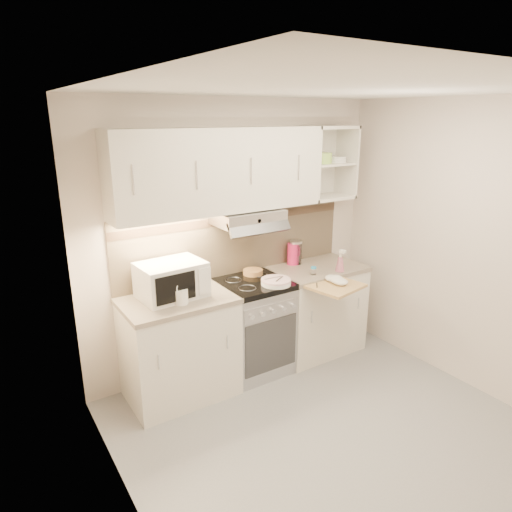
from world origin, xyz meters
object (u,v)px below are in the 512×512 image
Objects in this scene: microwave at (171,280)px; plate_stack at (276,282)px; spray_bottle at (340,262)px; cutting_board at (335,286)px; electric_range at (253,326)px; glass_jar at (296,252)px; watering_can at (182,295)px; pink_pitcher at (293,254)px.

microwave is 0.93m from plate_stack.
spray_bottle reaches higher than cutting_board.
glass_jar reaches higher than electric_range.
watering_can is (0.01, -0.18, -0.08)m from microwave.
plate_stack is (0.12, -0.18, 0.47)m from electric_range.
watering_can is at bearing -91.59° from microwave.
spray_bottle is 0.36m from cutting_board.
watering_can is 1.43m from glass_jar.
cutting_board is (-0.04, -0.64, -0.15)m from glass_jar.
microwave is 0.19m from watering_can.
glass_jar is (0.51, 0.38, 0.10)m from plate_stack.
watering_can reaches higher than electric_range.
electric_range is 0.97m from microwave.
pink_pitcher is 0.94× the size of spray_bottle.
microwave is 2.03× the size of plate_stack.
electric_range is 0.52m from plate_stack.
pink_pitcher is at bearing -179.69° from glass_jar.
glass_jar reaches higher than watering_can.
plate_stack reaches higher than cutting_board.
cutting_board is (0.59, -0.44, 0.42)m from electric_range.
glass_jar is (0.63, 0.20, 0.57)m from electric_range.
cutting_board is at bearing -23.97° from microwave.
electric_range is 3.87× the size of spray_bottle.
electric_range is at bearing 124.61° from plate_stack.
spray_bottle is at bearing -27.67° from watering_can.
electric_range is at bearing 131.69° from cutting_board.
electric_range is at bearing -8.03° from microwave.
spray_bottle reaches higher than plate_stack.
plate_stack is 0.61m from pink_pitcher.
plate_stack is at bearing -126.04° from pink_pitcher.
pink_pitcher is at bearing 18.42° from electric_range.
glass_jar reaches higher than pink_pitcher.
watering_can is at bearing -170.99° from electric_range.
glass_jar is (0.03, 0.00, 0.01)m from pink_pitcher.
pink_pitcher reaches higher than plate_stack.
electric_range reaches higher than cutting_board.
microwave reaches higher than spray_bottle.
cutting_board is (0.47, -0.26, -0.05)m from plate_stack.
electric_range is 4.12× the size of pink_pitcher.
electric_range is at bearing 160.27° from spray_bottle.
cutting_board is at bearing -37.52° from watering_can.
glass_jar is (1.40, 0.14, -0.03)m from microwave.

